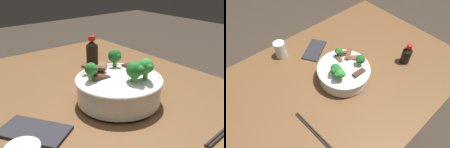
# 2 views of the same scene
# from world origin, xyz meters

# --- Properties ---
(dining_table) EXTENTS (1.32, 0.86, 0.76)m
(dining_table) POSITION_xyz_m (0.00, 0.00, 0.63)
(dining_table) COLOR brown
(dining_table) RESTS_ON ground
(rice_bowl) EXTENTS (0.26, 0.26, 0.14)m
(rice_bowl) POSITION_xyz_m (-0.02, 0.02, 0.81)
(rice_bowl) COLOR white
(rice_bowl) RESTS_ON dining_table
(soy_sauce_bottle) EXTENTS (0.05, 0.05, 0.12)m
(soy_sauce_bottle) POSITION_xyz_m (-0.35, 0.15, 0.81)
(soy_sauce_bottle) COLOR black
(soy_sauce_bottle) RESTS_ON dining_table
(folded_napkin) EXTENTS (0.19, 0.17, 0.01)m
(folded_napkin) POSITION_xyz_m (-0.04, -0.24, 0.76)
(folded_napkin) COLOR #28282D
(folded_napkin) RESTS_ON dining_table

